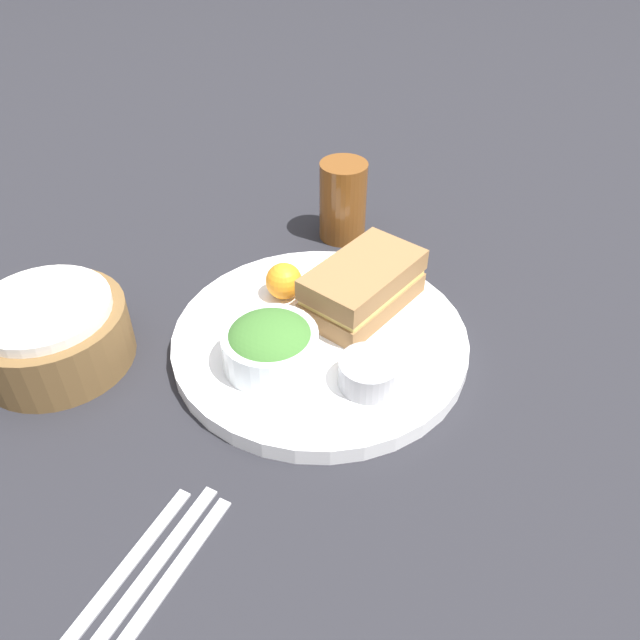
{
  "coord_description": "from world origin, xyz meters",
  "views": [
    {
      "loc": [
        -0.46,
        -0.27,
        0.49
      ],
      "look_at": [
        0.0,
        0.0,
        0.04
      ],
      "focal_mm": 35.0,
      "sensor_mm": 36.0,
      "label": 1
    }
  ],
  "objects_px": {
    "plate": "(320,340)",
    "fork": "(165,584)",
    "bread_basket": "(51,333)",
    "dressing_cup": "(369,373)",
    "spoon": "(130,566)",
    "knife": "(147,575)",
    "salad_bowl": "(270,345)",
    "sandwich": "(363,286)",
    "drink_glass": "(343,201)"
  },
  "relations": [
    {
      "from": "drink_glass",
      "to": "bread_basket",
      "type": "distance_m",
      "value": 0.42
    },
    {
      "from": "fork",
      "to": "drink_glass",
      "type": "bearing_deg",
      "value": -169.77
    },
    {
      "from": "bread_basket",
      "to": "fork",
      "type": "distance_m",
      "value": 0.32
    },
    {
      "from": "dressing_cup",
      "to": "fork",
      "type": "bearing_deg",
      "value": 170.41
    },
    {
      "from": "drink_glass",
      "to": "plate",
      "type": "bearing_deg",
      "value": -157.08
    },
    {
      "from": "sandwich",
      "to": "knife",
      "type": "bearing_deg",
      "value": -179.65
    },
    {
      "from": "salad_bowl",
      "to": "spoon",
      "type": "distance_m",
      "value": 0.25
    },
    {
      "from": "bread_basket",
      "to": "fork",
      "type": "height_order",
      "value": "bread_basket"
    },
    {
      "from": "salad_bowl",
      "to": "spoon",
      "type": "height_order",
      "value": "salad_bowl"
    },
    {
      "from": "salad_bowl",
      "to": "drink_glass",
      "type": "bearing_deg",
      "value": 14.21
    },
    {
      "from": "knife",
      "to": "plate",
      "type": "bearing_deg",
      "value": 180.0
    },
    {
      "from": "plate",
      "to": "salad_bowl",
      "type": "height_order",
      "value": "salad_bowl"
    },
    {
      "from": "sandwich",
      "to": "drink_glass",
      "type": "xyz_separation_m",
      "value": [
        0.16,
        0.11,
        0.01
      ]
    },
    {
      "from": "dressing_cup",
      "to": "spoon",
      "type": "relative_size",
      "value": 0.4
    },
    {
      "from": "sandwich",
      "to": "fork",
      "type": "relative_size",
      "value": 0.9
    },
    {
      "from": "plate",
      "to": "salad_bowl",
      "type": "bearing_deg",
      "value": 163.27
    },
    {
      "from": "salad_bowl",
      "to": "spoon",
      "type": "bearing_deg",
      "value": -174.67
    },
    {
      "from": "plate",
      "to": "spoon",
      "type": "relative_size",
      "value": 2.12
    },
    {
      "from": "knife",
      "to": "salad_bowl",
      "type": "bearing_deg",
      "value": -174.2
    },
    {
      "from": "knife",
      "to": "dressing_cup",
      "type": "bearing_deg",
      "value": 163.09
    },
    {
      "from": "sandwich",
      "to": "knife",
      "type": "distance_m",
      "value": 0.39
    },
    {
      "from": "plate",
      "to": "fork",
      "type": "height_order",
      "value": "plate"
    },
    {
      "from": "bread_basket",
      "to": "fork",
      "type": "bearing_deg",
      "value": -116.97
    },
    {
      "from": "sandwich",
      "to": "drink_glass",
      "type": "height_order",
      "value": "drink_glass"
    },
    {
      "from": "bread_basket",
      "to": "dressing_cup",
      "type": "bearing_deg",
      "value": -69.33
    },
    {
      "from": "knife",
      "to": "spoon",
      "type": "distance_m",
      "value": 0.02
    },
    {
      "from": "drink_glass",
      "to": "spoon",
      "type": "height_order",
      "value": "drink_glass"
    },
    {
      "from": "bread_basket",
      "to": "spoon",
      "type": "xyz_separation_m",
      "value": [
        -0.15,
        -0.25,
        -0.04
      ]
    },
    {
      "from": "salad_bowl",
      "to": "fork",
      "type": "height_order",
      "value": "salad_bowl"
    },
    {
      "from": "sandwich",
      "to": "knife",
      "type": "height_order",
      "value": "sandwich"
    },
    {
      "from": "salad_bowl",
      "to": "drink_glass",
      "type": "distance_m",
      "value": 0.3
    },
    {
      "from": "dressing_cup",
      "to": "spoon",
      "type": "distance_m",
      "value": 0.29
    },
    {
      "from": "plate",
      "to": "fork",
      "type": "xyz_separation_m",
      "value": [
        -0.31,
        -0.04,
        -0.01
      ]
    },
    {
      "from": "dressing_cup",
      "to": "drink_glass",
      "type": "bearing_deg",
      "value": 33.74
    },
    {
      "from": "sandwich",
      "to": "spoon",
      "type": "distance_m",
      "value": 0.39
    },
    {
      "from": "sandwich",
      "to": "fork",
      "type": "bearing_deg",
      "value": -176.95
    },
    {
      "from": "spoon",
      "to": "fork",
      "type": "bearing_deg",
      "value": 90.0
    },
    {
      "from": "plate",
      "to": "knife",
      "type": "distance_m",
      "value": 0.31
    },
    {
      "from": "drink_glass",
      "to": "knife",
      "type": "bearing_deg",
      "value": -167.91
    },
    {
      "from": "knife",
      "to": "fork",
      "type": "bearing_deg",
      "value": 90.0
    },
    {
      "from": "sandwich",
      "to": "dressing_cup",
      "type": "bearing_deg",
      "value": -149.64
    },
    {
      "from": "sandwich",
      "to": "dressing_cup",
      "type": "height_order",
      "value": "sandwich"
    },
    {
      "from": "drink_glass",
      "to": "bread_basket",
      "type": "relative_size",
      "value": 0.66
    },
    {
      "from": "plate",
      "to": "spoon",
      "type": "xyz_separation_m",
      "value": [
        -0.31,
        -0.0,
        -0.01
      ]
    },
    {
      "from": "salad_bowl",
      "to": "dressing_cup",
      "type": "distance_m",
      "value": 0.11
    },
    {
      "from": "dressing_cup",
      "to": "spoon",
      "type": "bearing_deg",
      "value": 163.31
    },
    {
      "from": "spoon",
      "to": "plate",
      "type": "bearing_deg",
      "value": 176.72
    },
    {
      "from": "plate",
      "to": "sandwich",
      "type": "relative_size",
      "value": 2.13
    },
    {
      "from": "dressing_cup",
      "to": "spoon",
      "type": "xyz_separation_m",
      "value": [
        -0.27,
        0.08,
        -0.03
      ]
    },
    {
      "from": "knife",
      "to": "sandwich",
      "type": "bearing_deg",
      "value": 176.65
    }
  ]
}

